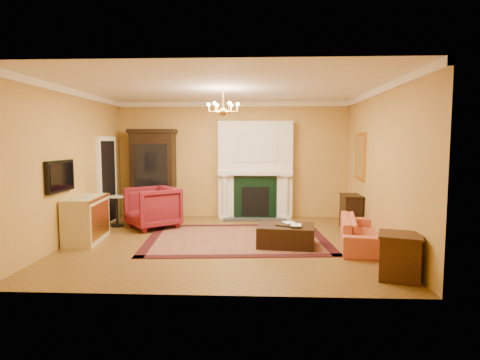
# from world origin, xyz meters

# --- Properties ---
(floor) EXTENTS (6.00, 5.50, 0.02)m
(floor) POSITION_xyz_m (0.00, 0.00, -0.01)
(floor) COLOR brown
(floor) RESTS_ON ground
(ceiling) EXTENTS (6.00, 5.50, 0.02)m
(ceiling) POSITION_xyz_m (0.00, 0.00, 3.01)
(ceiling) COLOR white
(ceiling) RESTS_ON wall_back
(wall_back) EXTENTS (6.00, 0.02, 3.00)m
(wall_back) POSITION_xyz_m (0.00, 2.76, 1.50)
(wall_back) COLOR gold
(wall_back) RESTS_ON floor
(wall_front) EXTENTS (6.00, 0.02, 3.00)m
(wall_front) POSITION_xyz_m (0.00, -2.76, 1.50)
(wall_front) COLOR gold
(wall_front) RESTS_ON floor
(wall_left) EXTENTS (0.02, 5.50, 3.00)m
(wall_left) POSITION_xyz_m (-3.01, 0.00, 1.50)
(wall_left) COLOR gold
(wall_left) RESTS_ON floor
(wall_right) EXTENTS (0.02, 5.50, 3.00)m
(wall_right) POSITION_xyz_m (3.01, 0.00, 1.50)
(wall_right) COLOR gold
(wall_right) RESTS_ON floor
(fireplace) EXTENTS (1.90, 0.70, 2.50)m
(fireplace) POSITION_xyz_m (0.60, 2.57, 1.19)
(fireplace) COLOR white
(fireplace) RESTS_ON wall_back
(crown_molding) EXTENTS (6.00, 5.50, 0.12)m
(crown_molding) POSITION_xyz_m (0.00, 0.96, 2.94)
(crown_molding) COLOR white
(crown_molding) RESTS_ON ceiling
(doorway) EXTENTS (0.08, 1.05, 2.10)m
(doorway) POSITION_xyz_m (-2.95, 1.70, 1.05)
(doorway) COLOR white
(doorway) RESTS_ON wall_left
(tv_panel) EXTENTS (0.09, 0.95, 0.58)m
(tv_panel) POSITION_xyz_m (-2.95, -0.60, 1.35)
(tv_panel) COLOR black
(tv_panel) RESTS_ON wall_left
(gilt_mirror) EXTENTS (0.06, 0.76, 1.05)m
(gilt_mirror) POSITION_xyz_m (2.97, 1.40, 1.65)
(gilt_mirror) COLOR gold
(gilt_mirror) RESTS_ON wall_right
(chandelier) EXTENTS (0.63, 0.55, 0.53)m
(chandelier) POSITION_xyz_m (-0.00, 0.00, 2.61)
(chandelier) COLOR #C08B34
(chandelier) RESTS_ON ceiling
(oriental_rug) EXTENTS (3.84, 3.00, 0.01)m
(oriental_rug) POSITION_xyz_m (0.25, 0.27, 0.01)
(oriental_rug) COLOR #430E14
(oriental_rug) RESTS_ON floor
(china_cabinet) EXTENTS (1.11, 0.52, 2.20)m
(china_cabinet) POSITION_xyz_m (-2.04, 2.49, 1.10)
(china_cabinet) COLOR black
(china_cabinet) RESTS_ON floor
(wingback_armchair) EXTENTS (1.37, 1.38, 1.04)m
(wingback_armchair) POSITION_xyz_m (-1.74, 1.24, 0.52)
(wingback_armchair) COLOR maroon
(wingback_armchair) RESTS_ON floor
(pedestal_table) EXTENTS (0.40, 0.40, 0.72)m
(pedestal_table) POSITION_xyz_m (-2.62, 1.36, 0.42)
(pedestal_table) COLOR black
(pedestal_table) RESTS_ON floor
(commode) EXTENTS (0.66, 1.24, 0.89)m
(commode) POSITION_xyz_m (-2.73, -0.06, 0.45)
(commode) COLOR beige
(commode) RESTS_ON floor
(coral_sofa) EXTENTS (0.89, 1.99, 0.75)m
(coral_sofa) POSITION_xyz_m (2.64, -0.22, 0.38)
(coral_sofa) COLOR #D36E43
(coral_sofa) RESTS_ON floor
(end_table) EXTENTS (0.69, 0.69, 0.63)m
(end_table) POSITION_xyz_m (2.72, -2.00, 0.31)
(end_table) COLOR #3A1F0F
(end_table) RESTS_ON floor
(console_table) EXTENTS (0.39, 0.68, 0.75)m
(console_table) POSITION_xyz_m (2.78, 1.34, 0.38)
(console_table) COLOR black
(console_table) RESTS_ON floor
(leather_ottoman) EXTENTS (1.13, 0.89, 0.39)m
(leather_ottoman) POSITION_xyz_m (1.21, -0.27, 0.21)
(leather_ottoman) COLOR black
(leather_ottoman) RESTS_ON oriental_rug
(ottoman_tray) EXTENTS (0.50, 0.46, 0.03)m
(ottoman_tray) POSITION_xyz_m (1.25, -0.28, 0.42)
(ottoman_tray) COLOR black
(ottoman_tray) RESTS_ON leather_ottoman
(book_a) EXTENTS (0.20, 0.08, 0.27)m
(book_a) POSITION_xyz_m (1.18, -0.26, 0.56)
(book_a) COLOR gray
(book_a) RESTS_ON ottoman_tray
(book_b) EXTENTS (0.20, 0.04, 0.27)m
(book_b) POSITION_xyz_m (1.28, -0.40, 0.57)
(book_b) COLOR gray
(book_b) RESTS_ON ottoman_tray
(topiary_left) EXTENTS (0.16, 0.16, 0.43)m
(topiary_left) POSITION_xyz_m (-0.02, 2.53, 1.47)
(topiary_left) COLOR gray
(topiary_left) RESTS_ON fireplace
(topiary_right) EXTENTS (0.15, 0.15, 0.41)m
(topiary_right) POSITION_xyz_m (1.16, 2.53, 1.45)
(topiary_right) COLOR gray
(topiary_right) RESTS_ON fireplace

